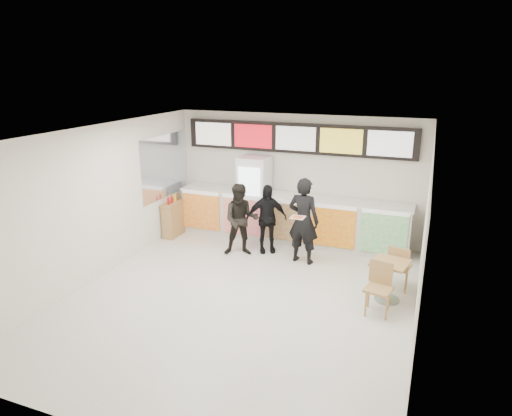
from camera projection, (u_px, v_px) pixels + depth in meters
The scene contains 15 objects.
floor at pixel (240, 299), 8.31m from camera, with size 7.00×7.00×0.00m, color beige.
ceiling at pixel (238, 134), 7.42m from camera, with size 7.00×7.00×0.00m, color white.
wall_back at pixel (296, 177), 10.98m from camera, with size 6.00×6.00×0.00m, color silver.
wall_left at pixel (98, 203), 8.89m from camera, with size 7.00×7.00×0.00m, color silver.
wall_right at pixel (423, 244), 6.83m from camera, with size 7.00×7.00×0.00m, color silver.
service_counter at pixel (290, 219), 10.89m from camera, with size 5.56×0.77×1.14m.
menu_board at pixel (296, 138), 10.62m from camera, with size 5.50×0.14×0.70m.
drinks_fridge at pixel (254, 197), 11.10m from camera, with size 0.70×0.67×2.00m.
mirror_panel at pixel (165, 166), 11.00m from camera, with size 0.01×2.00×1.50m, color #B2B7BF.
customer_main at pixel (303, 221), 9.62m from camera, with size 0.68×0.45×1.87m, color black.
customer_left at pixel (241, 220), 10.05m from camera, with size 0.79×0.62×1.63m, color black.
customer_mid at pixel (267, 219), 10.22m from camera, with size 0.92×0.38×1.57m, color black.
pizza_slice at pixel (298, 217), 9.15m from camera, with size 0.36×0.36×0.02m.
cafe_table at pixel (389, 274), 8.10m from camera, with size 0.74×1.59×0.90m.
condiment_ledge at pixel (174, 219), 11.32m from camera, with size 0.31×0.76×1.02m.
Camera 1 is at (2.95, -6.84, 4.04)m, focal length 32.00 mm.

